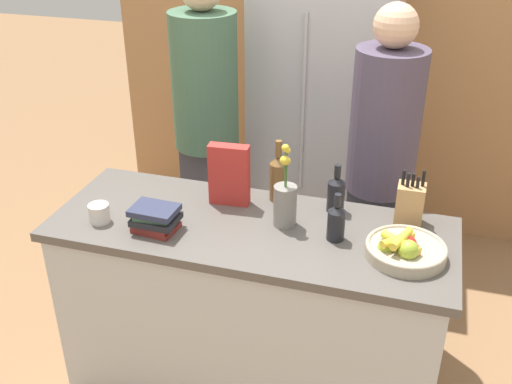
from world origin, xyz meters
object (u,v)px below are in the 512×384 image
at_px(knife_block, 410,204).
at_px(cereal_box, 229,175).
at_px(coffee_mug, 100,213).
at_px(book_stack, 155,219).
at_px(flower_vase, 285,202).
at_px(bottle_oil, 336,222).
at_px(person_in_blue, 381,161).
at_px(bottle_vinegar, 336,193).
at_px(bottle_wine, 278,177).
at_px(refrigerator, 323,105).
at_px(fruit_bowl, 405,249).
at_px(person_at_sink, 206,119).

xyz_separation_m(knife_block, cereal_box, (-0.79, -0.05, 0.05)).
height_order(coffee_mug, book_stack, book_stack).
height_order(flower_vase, bottle_oil, flower_vase).
distance_m(cereal_box, book_stack, 0.39).
bearing_deg(person_in_blue, knife_block, -55.93).
bearing_deg(bottle_vinegar, knife_block, -2.92).
distance_m(flower_vase, book_stack, 0.55).
bearing_deg(bottle_wine, refrigerator, 90.74).
relative_size(book_stack, person_in_blue, 0.11).
relative_size(fruit_bowl, coffee_mug, 2.58).
distance_m(flower_vase, person_at_sink, 0.97).
height_order(bottle_vinegar, person_in_blue, person_in_blue).
bearing_deg(knife_block, book_stack, -160.25).
height_order(flower_vase, bottle_vinegar, flower_vase).
bearing_deg(fruit_bowl, person_at_sink, 143.67).
xyz_separation_m(refrigerator, flower_vase, (0.10, -1.36, 0.05)).
bearing_deg(bottle_oil, person_at_sink, 137.34).
bearing_deg(person_at_sink, cereal_box, -39.63).
bearing_deg(person_in_blue, flower_vase, -107.76).
xyz_separation_m(refrigerator, knife_block, (0.60, -1.20, 0.04)).
height_order(refrigerator, knife_block, refrigerator).
distance_m(refrigerator, coffee_mug, 1.70).
bearing_deg(refrigerator, knife_block, -63.26).
bearing_deg(refrigerator, bottle_oil, -76.98).
distance_m(refrigerator, bottle_oil, 1.45).
bearing_deg(flower_vase, coffee_mug, -165.07).
distance_m(flower_vase, person_in_blue, 0.67).
xyz_separation_m(flower_vase, bottle_oil, (0.23, -0.06, -0.03)).
bearing_deg(person_at_sink, bottle_wine, -22.80).
relative_size(knife_block, person_in_blue, 0.15).
distance_m(flower_vase, coffee_mug, 0.80).
xyz_separation_m(cereal_box, person_at_sink, (-0.35, 0.63, -0.01)).
relative_size(coffee_mug, bottle_wine, 0.42).
relative_size(flower_vase, bottle_oil, 1.79).
xyz_separation_m(cereal_box, coffee_mug, (-0.48, -0.32, -0.10)).
bearing_deg(person_at_sink, fruit_bowl, -15.02).
bearing_deg(bottle_vinegar, bottle_oil, -79.94).
height_order(knife_block, book_stack, knife_block).
bearing_deg(refrigerator, fruit_bowl, -67.35).
distance_m(fruit_bowl, bottle_wine, 0.68).
bearing_deg(coffee_mug, knife_block, 16.06).
height_order(bottle_vinegar, bottle_wine, bottle_wine).
xyz_separation_m(cereal_box, book_stack, (-0.22, -0.31, -0.09)).
bearing_deg(knife_block, coffee_mug, -163.94).
bearing_deg(coffee_mug, cereal_box, 33.20).
bearing_deg(book_stack, knife_block, 19.75).
xyz_separation_m(bottle_vinegar, person_at_sink, (-0.82, 0.56, 0.04)).
height_order(coffee_mug, person_at_sink, person_at_sink).
relative_size(refrigerator, bottle_wine, 6.51).
relative_size(bottle_vinegar, person_in_blue, 0.13).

